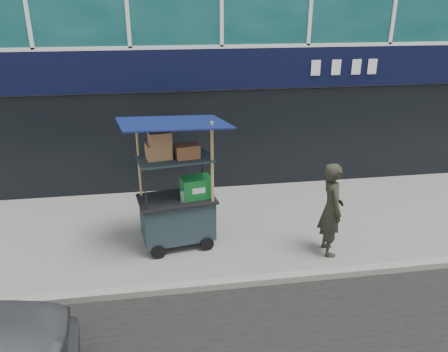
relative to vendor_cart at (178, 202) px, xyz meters
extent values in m
plane|color=slate|center=(1.22, -1.28, -0.88)|extent=(80.00, 80.00, 0.00)
cube|color=gray|center=(1.22, -1.48, -0.82)|extent=(80.00, 0.18, 0.12)
cube|color=black|center=(1.22, 2.58, 2.02)|extent=(15.68, 0.06, 0.90)
cube|color=black|center=(1.22, 2.62, 0.32)|extent=(15.68, 0.04, 2.40)
cube|color=black|center=(-0.02, 0.00, -0.33)|extent=(1.41, 0.96, 0.76)
cylinder|color=black|center=(-0.41, -0.47, -0.75)|extent=(0.27, 0.10, 0.26)
cylinder|color=black|center=(0.50, -0.32, -0.75)|extent=(0.27, 0.10, 0.26)
cube|color=black|center=(-0.02, 0.00, 0.07)|extent=(1.51, 1.06, 0.04)
cylinder|color=black|center=(-0.56, -0.42, 0.46)|extent=(0.04, 0.04, 0.82)
cylinder|color=black|center=(0.62, -0.22, 0.46)|extent=(0.04, 0.04, 0.82)
cylinder|color=black|center=(-0.66, 0.23, 0.46)|extent=(0.04, 0.04, 0.82)
cylinder|color=black|center=(0.52, 0.42, 0.46)|extent=(0.04, 0.04, 0.82)
cube|color=black|center=(-0.02, 0.00, 0.86)|extent=(1.41, 0.96, 0.03)
cylinder|color=#A38449|center=(0.62, -0.22, 0.35)|extent=(0.06, 0.06, 2.45)
cylinder|color=#A38449|center=(-0.66, 0.23, 0.29)|extent=(0.05, 0.05, 2.34)
cube|color=#0B173E|center=(-0.02, 0.00, 1.52)|extent=(2.04, 1.58, 0.21)
cube|color=#10661A|center=(0.35, 0.01, 0.28)|extent=(0.60, 0.46, 0.38)
cylinder|color=silver|center=(0.08, -0.20, 0.20)|extent=(0.08, 0.08, 0.22)
cylinder|color=#173FB0|center=(0.08, -0.20, 0.32)|extent=(0.04, 0.04, 0.02)
cube|color=olive|center=(-0.30, 0.01, 1.02)|extent=(0.48, 0.39, 0.27)
cube|color=olive|center=(0.20, -0.02, 1.00)|extent=(0.46, 0.37, 0.24)
cube|color=olive|center=(-0.26, 0.00, 1.26)|extent=(0.42, 0.34, 0.22)
imported|color=#26281D|center=(2.71, -0.71, 0.00)|extent=(0.47, 0.67, 1.76)
camera|label=1|loc=(-0.27, -7.36, 3.48)|focal=35.00mm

